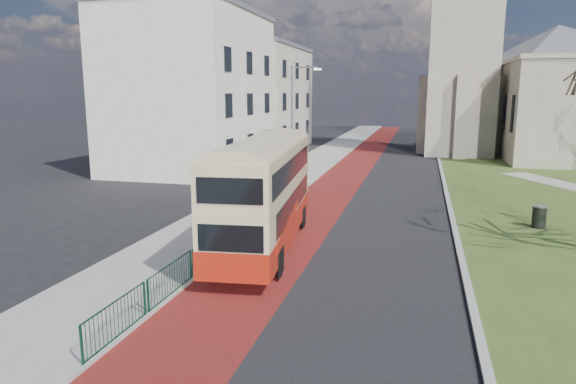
% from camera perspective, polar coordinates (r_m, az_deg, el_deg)
% --- Properties ---
extents(ground, '(160.00, 160.00, 0.00)m').
position_cam_1_polar(ground, '(18.98, 0.35, -8.44)').
color(ground, black).
rests_on(ground, ground).
extents(road_carriageway, '(9.00, 120.00, 0.01)m').
position_cam_1_polar(road_carriageway, '(37.99, 10.00, 1.28)').
color(road_carriageway, black).
rests_on(road_carriageway, ground).
extents(bus_lane, '(3.40, 120.00, 0.01)m').
position_cam_1_polar(bus_lane, '(38.29, 5.97, 1.46)').
color(bus_lane, '#591414').
rests_on(bus_lane, ground).
extents(pavement_west, '(4.00, 120.00, 0.12)m').
position_cam_1_polar(pavement_west, '(39.02, 0.45, 1.78)').
color(pavement_west, gray).
rests_on(pavement_west, ground).
extents(kerb_west, '(0.25, 120.00, 0.13)m').
position_cam_1_polar(kerb_west, '(38.58, 3.33, 1.67)').
color(kerb_west, '#999993').
rests_on(kerb_west, ground).
extents(kerb_east, '(0.25, 80.00, 0.13)m').
position_cam_1_polar(kerb_east, '(39.88, 16.84, 1.52)').
color(kerb_east, '#999993').
rests_on(kerb_east, ground).
extents(pedestrian_railing, '(0.07, 24.00, 1.12)m').
position_cam_1_polar(pedestrian_railing, '(23.30, -4.28, -3.35)').
color(pedestrian_railing, '#0C3722').
rests_on(pedestrian_railing, ground).
extents(gothic_church, '(16.38, 18.00, 40.00)m').
position_cam_1_polar(gothic_church, '(56.36, 23.90, 17.06)').
color(gothic_church, gray).
rests_on(gothic_church, ground).
extents(street_block_near, '(10.30, 14.30, 13.00)m').
position_cam_1_polar(street_block_near, '(43.43, -10.68, 11.08)').
color(street_block_near, beige).
rests_on(street_block_near, ground).
extents(street_block_far, '(10.30, 16.30, 11.50)m').
position_cam_1_polar(street_block_far, '(58.32, -3.88, 10.45)').
color(street_block_far, '#B6AA9A').
rests_on(street_block_far, ground).
extents(streetlamp, '(2.13, 0.18, 8.00)m').
position_cam_1_polar(streetlamp, '(36.45, 0.69, 8.30)').
color(streetlamp, gray).
rests_on(streetlamp, pavement_west).
extents(bus, '(3.51, 10.71, 4.40)m').
position_cam_1_polar(bus, '(20.69, -2.69, 0.38)').
color(bus, '#9C1D0E').
rests_on(bus, ground).
extents(litter_bin, '(0.78, 0.78, 1.08)m').
position_cam_1_polar(litter_bin, '(26.88, 26.12, -2.46)').
color(litter_bin, black).
rests_on(litter_bin, grass_green).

